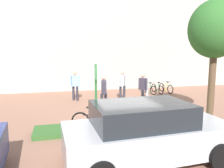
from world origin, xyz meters
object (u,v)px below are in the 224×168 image
object	(u,v)px
person_shirt_blue	(75,84)
bike_at_sign	(94,120)
person_suited_dark	(143,87)
parking_sign_post	(96,88)
person_suited_navy	(104,91)
bollard_steel	(147,91)
car_silver_sedan	(146,133)
tree_sidewalk	(215,30)
person_casual_tan	(122,83)
bike_rack_cluster	(157,88)

from	to	relation	value
person_shirt_blue	bike_at_sign	bearing A→B (deg)	-87.09
bike_at_sign	person_suited_dark	bearing A→B (deg)	44.09
parking_sign_post	person_suited_navy	xyz separation A→B (m)	(0.82, 2.51, -0.58)
bollard_steel	car_silver_sedan	xyz separation A→B (m)	(-3.16, -7.33, 0.31)
person_suited_navy	bollard_steel	bearing A→B (deg)	35.17
bike_at_sign	person_suited_dark	world-z (taller)	person_suited_dark
parking_sign_post	bollard_steel	xyz separation A→B (m)	(4.02, 4.76, -1.11)
person_suited_dark	person_shirt_blue	xyz separation A→B (m)	(-3.33, 2.16, 0.00)
parking_sign_post	person_suited_dark	world-z (taller)	parking_sign_post
tree_sidewalk	car_silver_sedan	size ratio (longest dim) A/B	1.12
parking_sign_post	car_silver_sedan	xyz separation A→B (m)	(0.86, -2.57, -0.81)
person_casual_tan	bike_rack_cluster	bearing A→B (deg)	26.50
bollard_steel	person_suited_dark	bearing A→B (deg)	-120.03
bike_rack_cluster	bollard_steel	distance (m)	1.93
bollard_steel	person_suited_navy	xyz separation A→B (m)	(-3.20, -2.25, 0.53)
person_shirt_blue	car_silver_sedan	distance (m)	7.85
parking_sign_post	person_casual_tan	size ratio (longest dim) A/B	1.39
person_casual_tan	person_suited_navy	distance (m)	2.68
person_suited_dark	person_shirt_blue	bearing A→B (deg)	147.03
bike_rack_cluster	tree_sidewalk	bearing A→B (deg)	-94.24
person_casual_tan	person_suited_navy	bearing A→B (deg)	-126.15
parking_sign_post	person_suited_navy	bearing A→B (deg)	71.95
bike_at_sign	person_casual_tan	xyz separation A→B (m)	(2.45, 4.62, 0.63)
person_shirt_blue	car_silver_sedan	bearing A→B (deg)	-81.40
person_suited_dark	car_silver_sedan	size ratio (longest dim) A/B	0.39
person_casual_tan	parking_sign_post	bearing A→B (deg)	-117.17
tree_sidewalk	person_suited_navy	distance (m)	5.43
bollard_steel	bike_at_sign	bearing A→B (deg)	-130.85
parking_sign_post	bollard_steel	bearing A→B (deg)	49.85
person_casual_tan	person_suited_navy	world-z (taller)	same
person_suited_navy	bike_at_sign	bearing A→B (deg)	-109.58
bike_rack_cluster	car_silver_sedan	xyz separation A→B (m)	(-4.50, -8.72, 0.41)
person_suited_navy	person_shirt_blue	size ratio (longest dim) A/B	1.00
parking_sign_post	person_suited_navy	distance (m)	2.70
tree_sidewalk	bike_rack_cluster	size ratio (longest dim) A/B	2.33
bike_at_sign	person_suited_navy	bearing A→B (deg)	70.42
tree_sidewalk	person_suited_navy	xyz separation A→B (m)	(-4.09, 2.33, -2.70)
person_suited_dark	person_shirt_blue	size ratio (longest dim) A/B	1.00
parking_sign_post	person_shirt_blue	distance (m)	5.23
bollard_steel	person_suited_navy	world-z (taller)	person_suited_navy
bollard_steel	car_silver_sedan	size ratio (longest dim) A/B	0.21
person_suited_navy	person_suited_dark	bearing A→B (deg)	13.29
tree_sidewalk	person_suited_navy	bearing A→B (deg)	150.30
bike_rack_cluster	bike_at_sign	bearing A→B (deg)	-131.60
person_shirt_blue	parking_sign_post	bearing A→B (deg)	-86.51
car_silver_sedan	person_suited_navy	bearing A→B (deg)	90.44
bollard_steel	person_suited_dark	world-z (taller)	person_suited_dark
tree_sidewalk	parking_sign_post	size ratio (longest dim) A/B	2.05
bollard_steel	car_silver_sedan	bearing A→B (deg)	-113.31
tree_sidewalk	person_shirt_blue	size ratio (longest dim) A/B	2.85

